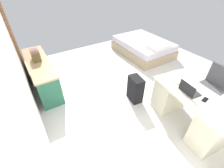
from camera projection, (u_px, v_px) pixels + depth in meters
The scene contains 13 objects.
ground_plane at pixel (135, 86), 3.93m from camera, with size 5.87×5.87×0.00m, color silver.
wall_back at pixel (16, 70), 2.17m from camera, with size 4.87×0.10×2.55m, color white.
door_wooden at pixel (15, 42), 3.63m from camera, with size 0.88×0.05×2.04m, color brown.
desk at pixel (189, 109), 2.78m from camera, with size 1.52×0.85×0.74m.
office_chair at pixel (210, 90), 3.17m from camera, with size 0.52×0.52×0.94m.
credenza at pixel (42, 74), 3.71m from camera, with size 1.80×0.48×0.73m.
bed at pixel (143, 47), 5.27m from camera, with size 1.91×1.42×0.58m.
suitcase_black at pixel (135, 89), 3.37m from camera, with size 0.36×0.22×0.60m, color black.
laptop at pixel (189, 90), 2.57m from camera, with size 0.34×0.26×0.21m.
computer_mouse at pixel (179, 83), 2.80m from camera, with size 0.06×0.10×0.03m, color white.
cell_phone_near_laptop at pixel (205, 100), 2.46m from camera, with size 0.07×0.14×0.01m, color black.
book_row at pixel (35, 55), 3.48m from camera, with size 0.31×0.17×0.24m.
figurine_small at pixel (34, 52), 3.73m from camera, with size 0.08×0.08×0.11m, color #4C7FBF.
Camera 1 is at (-2.29, 2.13, 2.45)m, focal length 24.54 mm.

